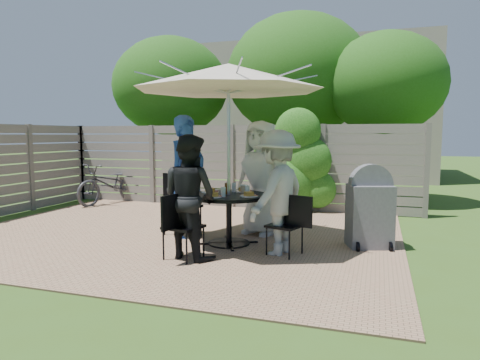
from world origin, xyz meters
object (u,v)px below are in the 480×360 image
(plate_back, at_px, (243,190))
(plate_left, at_px, (210,191))
(person_back, at_px, (261,178))
(glass_front, at_px, (223,192))
(bbq_grill, at_px, (370,210))
(umbrella, at_px, (229,77))
(chair_right, at_px, (285,238))
(person_left, at_px, (187,177))
(chair_front, at_px, (183,240))
(plate_front, at_px, (213,195))
(glass_right, at_px, (247,190))
(chair_left, at_px, (182,218))
(bicycle, at_px, (110,184))
(person_front, at_px, (190,197))
(coffee_cup, at_px, (243,189))
(glass_back, at_px, (234,187))
(chair_back, at_px, (265,217))
(syrup_jug, at_px, (228,188))
(plate_right, at_px, (249,195))
(person_right, at_px, (277,193))

(plate_back, xyz_separation_m, plate_left, (-0.46, -0.23, 0.00))
(person_back, bearing_deg, glass_front, -84.50)
(glass_front, bearing_deg, person_back, 76.77)
(bbq_grill, bearing_deg, umbrella, 174.78)
(chair_right, bearing_deg, person_left, -0.42)
(chair_front, distance_m, plate_front, 0.79)
(person_left, relative_size, chair_front, 2.17)
(plate_front, relative_size, glass_right, 1.86)
(chair_left, distance_m, bicycle, 3.88)
(person_front, height_order, plate_front, person_front)
(glass_front, relative_size, coffee_cup, 1.17)
(chair_right, height_order, glass_back, glass_back)
(glass_right, xyz_separation_m, bbq_grill, (1.69, 0.45, -0.27))
(umbrella, height_order, chair_back, umbrella)
(chair_back, bearing_deg, chair_front, -0.21)
(chair_back, bearing_deg, syrup_jug, -4.01)
(chair_right, relative_size, coffee_cup, 6.98)
(plate_right, bearing_deg, plate_front, -153.73)
(umbrella, xyz_separation_m, person_right, (0.79, -0.27, -1.59))
(plate_right, xyz_separation_m, glass_back, (-0.36, 0.40, 0.05))
(person_back, relative_size, plate_front, 7.12)
(umbrella, relative_size, glass_back, 24.56)
(plate_right, relative_size, coffee_cup, 2.17)
(chair_left, bearing_deg, plate_right, 5.85)
(plate_back, height_order, glass_front, glass_front)
(person_back, relative_size, chair_left, 1.86)
(chair_front, distance_m, coffee_cup, 1.31)
(chair_front, xyz_separation_m, chair_right, (1.22, 0.60, -0.02))
(person_front, bearing_deg, chair_right, -139.27)
(syrup_jug, xyz_separation_m, bicycle, (-3.90, 2.66, -0.36))
(glass_right, bearing_deg, umbrella, -176.73)
(plate_right, relative_size, glass_back, 1.86)
(person_left, distance_m, glass_back, 0.78)
(chair_right, height_order, glass_right, glass_right)
(chair_left, distance_m, glass_front, 1.22)
(chair_right, height_order, person_right, person_right)
(chair_back, relative_size, person_right, 0.52)
(plate_back, distance_m, glass_front, 0.63)
(plate_back, distance_m, bicycle, 4.72)
(person_left, relative_size, plate_right, 7.43)
(plate_left, bearing_deg, plate_right, -18.73)
(glass_back, distance_m, glass_front, 0.56)
(chair_left, xyz_separation_m, bbq_grill, (2.89, 0.16, 0.25))
(chair_right, relative_size, glass_back, 5.98)
(plate_front, xyz_separation_m, glass_back, (0.10, 0.62, 0.05))
(person_back, bearing_deg, plate_front, -90.00)
(umbrella, height_order, plate_front, umbrella)
(umbrella, xyz_separation_m, plate_front, (-0.12, -0.34, -1.66))
(umbrella, relative_size, glass_front, 24.56)
(person_back, bearing_deg, glass_back, -100.42)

